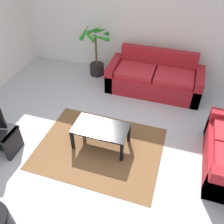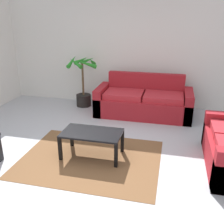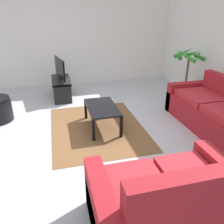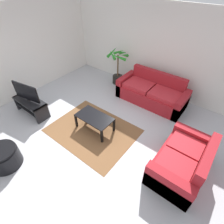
% 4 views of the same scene
% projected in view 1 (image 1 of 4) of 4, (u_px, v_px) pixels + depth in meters
% --- Properties ---
extents(ground_plane, '(6.60, 6.60, 0.00)m').
position_uv_depth(ground_plane, '(96.00, 154.00, 4.23)').
color(ground_plane, '#B2B2B7').
extents(wall_back, '(6.00, 0.06, 2.70)m').
position_uv_depth(wall_back, '(139.00, 20.00, 5.54)').
color(wall_back, silver).
rests_on(wall_back, ground).
extents(couch_main, '(2.13, 0.90, 0.90)m').
position_uv_depth(couch_main, '(154.00, 79.00, 5.56)').
color(couch_main, maroon).
rests_on(couch_main, ground).
extents(coffee_table, '(0.95, 0.54, 0.42)m').
position_uv_depth(coffee_table, '(101.00, 130.00, 4.17)').
color(coffee_table, black).
rests_on(coffee_table, ground).
extents(area_rug, '(2.20, 1.70, 0.01)m').
position_uv_depth(area_rug, '(100.00, 148.00, 4.33)').
color(area_rug, brown).
rests_on(area_rug, ground).
extents(potted_palm, '(0.72, 0.72, 1.26)m').
position_uv_depth(potted_palm, '(96.00, 55.00, 5.94)').
color(potted_palm, black).
rests_on(potted_palm, ground).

